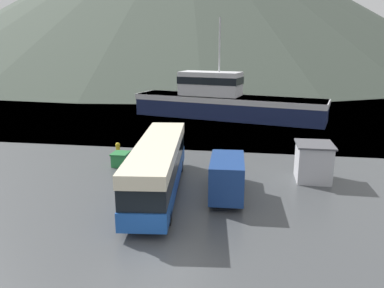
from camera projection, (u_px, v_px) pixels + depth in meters
ground_plane at (156, 272)px, 15.88m from camera, size 400.00×400.00×0.00m
water_surface at (243, 69)px, 148.46m from camera, size 240.00×240.00×0.00m
tour_bus at (158, 165)px, 23.78m from camera, size 3.85×12.70×3.40m
delivery_van at (227, 175)px, 23.53m from camera, size 2.29×6.02×2.63m
fishing_boat at (224, 101)px, 48.80m from camera, size 25.37×10.87×12.63m
storage_bin at (121, 159)px, 29.68m from camera, size 1.30×1.45×1.07m
dock_kiosk at (313, 162)px, 26.34m from camera, size 2.53×2.75×2.68m
mooring_bollard at (118, 147)px, 33.79m from camera, size 0.43×0.43×0.79m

